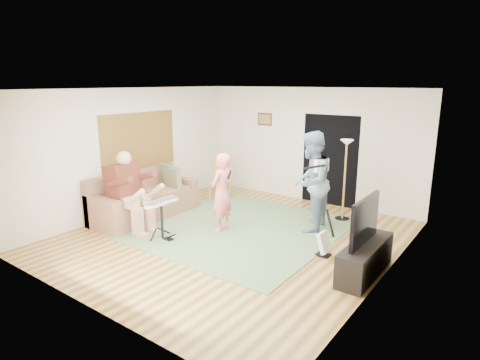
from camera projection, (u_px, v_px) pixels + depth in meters
name	position (u px, v px, depth m)	size (l,w,h in m)	color
floor	(233.00, 237.00, 7.50)	(6.00, 6.00, 0.00)	brown
walls	(233.00, 166.00, 7.17)	(5.50, 6.00, 2.70)	beige
ceiling	(232.00, 89.00, 6.85)	(6.00, 6.00, 0.00)	white
window_blinds	(139.00, 141.00, 8.85)	(2.05, 2.05, 0.00)	olive
doorway	(330.00, 160.00, 9.27)	(2.10, 2.10, 0.00)	black
picture_frame	(265.00, 119.00, 10.10)	(0.42, 0.03, 0.32)	#3F2314
area_rug	(241.00, 228.00, 7.92)	(3.58, 3.73, 0.02)	#506E42
sofa	(142.00, 202.00, 8.60)	(0.96, 2.34, 0.95)	#865C43
drummer	(131.00, 200.00, 7.76)	(1.00, 0.56, 1.54)	#592419
drum_kit	(162.00, 222.00, 7.34)	(0.41, 0.73, 0.75)	black
singer	(221.00, 192.00, 7.67)	(0.56, 0.36, 1.52)	#F76B77
microphone	(229.00, 175.00, 7.47)	(0.06, 0.06, 0.24)	black
guitarist	(311.00, 182.00, 7.64)	(0.94, 0.73, 1.93)	#6C859E
guitar_held	(321.00, 165.00, 7.45)	(0.12, 0.60, 0.26)	silver
guitar_spare	(324.00, 243.00, 6.63)	(0.30, 0.27, 0.82)	black
torchiere_lamp	(345.00, 166.00, 8.17)	(0.30, 0.30, 1.69)	black
dining_chair	(220.00, 186.00, 9.82)	(0.49, 0.51, 0.95)	tan
tv_cabinet	(365.00, 259.00, 5.99)	(0.40, 1.40, 0.50)	black
television	(365.00, 220.00, 5.87)	(0.06, 1.01, 0.70)	black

